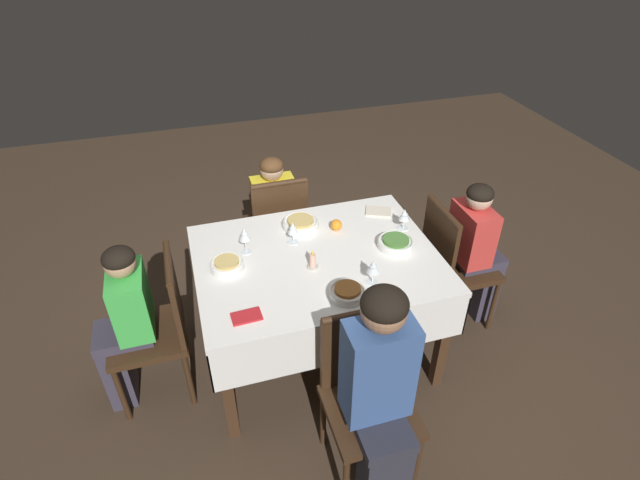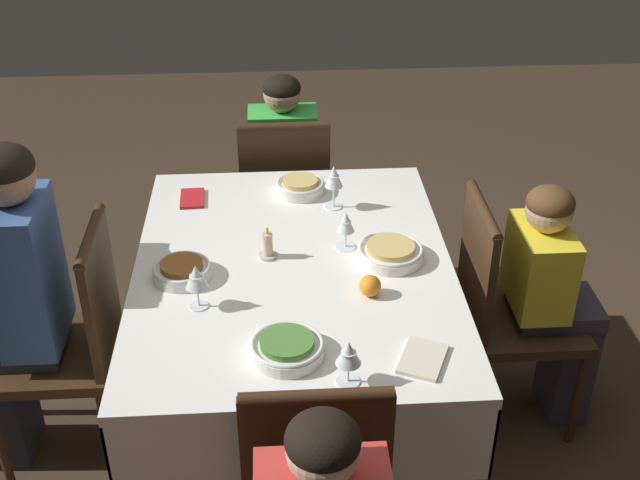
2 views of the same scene
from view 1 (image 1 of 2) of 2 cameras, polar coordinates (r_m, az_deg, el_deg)
The scene contains 22 objects.
ground_plane at distance 3.35m, azimuth -0.31°, elevation -12.35°, with size 8.00×8.00×0.00m, color #3D2D21.
dining_table at distance 2.89m, azimuth -0.35°, elevation -3.44°, with size 1.37×1.05×0.76m.
chair_north at distance 2.50m, azimuth 5.28°, elevation -16.71°, with size 0.41×0.42×0.92m.
chair_south at distance 3.57m, azimuth -4.83°, elevation 1.75°, with size 0.41×0.42×0.92m.
chair_east at distance 2.93m, azimuth -18.00°, elevation -9.04°, with size 0.42×0.41×0.92m.
chair_west at distance 3.33m, azimuth 14.87°, elevation -2.28°, with size 0.42×0.41×0.92m.
person_adult_denim at distance 2.28m, azimuth 6.98°, elevation -16.72°, with size 0.30×0.34×1.23m.
person_child_yellow at distance 3.69m, azimuth -5.44°, elevation 3.56°, with size 0.30×0.33×0.98m.
person_child_green at distance 2.91m, azimuth -21.47°, elevation -8.63°, with size 0.33×0.30×1.04m.
person_child_red at distance 3.37m, azimuth 17.47°, elevation -0.88°, with size 0.33×0.30×1.05m.
bowl_north at distance 2.57m, azimuth 3.16°, elevation -5.94°, with size 0.19×0.19×0.06m.
wine_glass_north at distance 2.61m, azimuth 6.11°, elevation -3.08°, with size 0.07×0.07×0.15m.
bowl_south at distance 3.07m, azimuth -2.23°, elevation 1.94°, with size 0.22×0.22×0.06m.
wine_glass_south at distance 2.90m, azimuth -3.13°, elevation 1.26°, with size 0.07×0.07×0.14m.
bowl_east at distance 2.78m, azimuth -10.58°, elevation -2.76°, with size 0.19×0.19×0.06m.
wine_glass_east at distance 2.83m, azimuth -8.63°, elevation 0.60°, with size 0.07×0.07×0.17m.
bowl_west at distance 2.93m, azimuth 8.63°, elevation -0.30°, with size 0.21×0.21×0.06m.
wine_glass_west at distance 3.06m, azimuth 9.62°, elevation 2.79°, with size 0.07×0.07×0.14m.
candle_centerpiece at distance 2.73m, azimuth -0.85°, elevation -2.52°, with size 0.06×0.06×0.12m.
orange_fruit at distance 3.04m, azimuth 1.88°, elevation 1.73°, with size 0.07×0.07×0.07m, color orange.
napkin_red_folded at distance 3.24m, azimuth 6.69°, elevation 3.25°, with size 0.19×0.17×0.01m.
napkin_spare_side at distance 2.49m, azimuth -8.40°, elevation -8.64°, with size 0.15×0.10×0.01m.
Camera 1 is at (0.63, 2.16, 2.48)m, focal length 28.00 mm.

